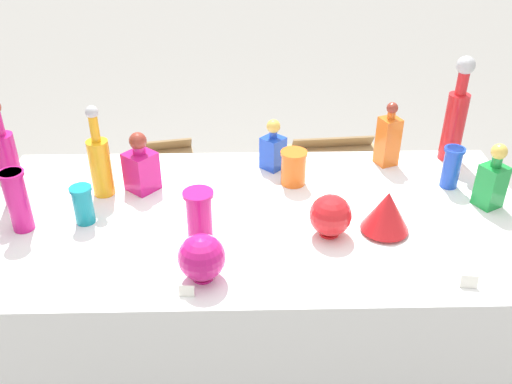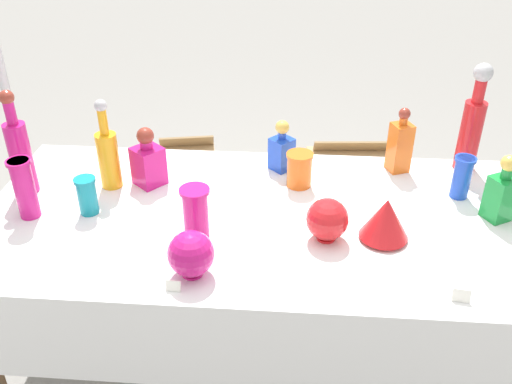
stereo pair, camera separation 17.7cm
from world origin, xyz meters
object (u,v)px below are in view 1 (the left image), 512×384
square_decanter_1 (492,180)px  square_decanter_2 (141,166)px  slender_vase_0 (83,203)px  fluted_vase_0 (387,211)px  tall_bottle_0 (8,163)px  round_bowl_1 (330,215)px  slender_vase_3 (17,199)px  cardboard_box_behind_left (166,185)px  tall_bottle_2 (100,162)px  tall_bottle_1 (456,115)px  round_bowl_0 (202,258)px  slender_vase_4 (452,166)px  cardboard_box_behind_right (333,185)px  slender_vase_2 (294,166)px  slender_vase_1 (199,214)px  square_decanter_3 (273,148)px  square_decanter_0 (388,138)px

square_decanter_1 → square_decanter_2: square_decanter_1 is taller
slender_vase_0 → fluted_vase_0: (1.08, -0.09, 0.01)m
tall_bottle_0 → round_bowl_1: tall_bottle_0 is taller
slender_vase_3 → cardboard_box_behind_left: size_ratio=0.51×
tall_bottle_2 → square_decanter_1: 1.49m
tall_bottle_1 → slender_vase_0: size_ratio=3.16×
round_bowl_0 → round_bowl_1: (0.44, 0.23, -0.00)m
slender_vase_4 → cardboard_box_behind_right: size_ratio=0.30×
fluted_vase_0 → slender_vase_2: bearing=130.9°
cardboard_box_behind_left → tall_bottle_0: bearing=-110.3°
tall_bottle_0 → round_bowl_0: bearing=-32.0°
tall_bottle_0 → square_decanter_2: 0.49m
tall_bottle_1 → slender_vase_1: bearing=-151.2°
cardboard_box_behind_right → fluted_vase_0: bearing=-91.4°
tall_bottle_1 → cardboard_box_behind_right: size_ratio=0.81×
tall_bottle_0 → slender_vase_2: tall_bottle_0 is taller
slender_vase_0 → slender_vase_2: 0.83m
tall_bottle_2 → square_decanter_1: (1.49, -0.12, -0.03)m
slender_vase_1 → fluted_vase_0: (0.65, 0.03, -0.02)m
slender_vase_2 → round_bowl_0: 0.68m
square_decanter_1 → round_bowl_0: (-1.07, -0.41, -0.03)m
square_decanter_1 → round_bowl_1: square_decanter_1 is taller
square_decanter_2 → round_bowl_0: size_ratio=1.56×
slender_vase_4 → cardboard_box_behind_left: bearing=142.5°
tall_bottle_0 → round_bowl_0: 0.88m
square_decanter_1 → square_decanter_2: (-1.34, 0.15, -0.01)m
square_decanter_2 → round_bowl_0: (0.27, -0.56, -0.02)m
tall_bottle_2 → slender_vase_1: tall_bottle_2 is taller
square_decanter_1 → tall_bottle_1: bearing=94.4°
square_decanter_3 → fluted_vase_0: 0.61m
cardboard_box_behind_left → slender_vase_4: bearing=-37.5°
tall_bottle_0 → fluted_vase_0: size_ratio=2.48×
tall_bottle_0 → square_decanter_0: bearing=10.9°
square_decanter_2 → square_decanter_0: bearing=10.6°
slender_vase_0 → square_decanter_1: bearing=3.0°
square_decanter_1 → cardboard_box_behind_left: bearing=140.9°
fluted_vase_0 → round_bowl_1: fluted_vase_0 is taller
tall_bottle_1 → round_bowl_0: 1.31m
round_bowl_0 → round_bowl_1: 0.49m
cardboard_box_behind_right → slender_vase_3: bearing=-137.3°
square_decanter_0 → square_decanter_1: (0.32, -0.34, -0.01)m
tall_bottle_0 → slender_vase_1: size_ratio=2.21×
tall_bottle_2 → round_bowl_1: (0.86, -0.30, -0.06)m
tall_bottle_1 → slender_vase_2: bearing=-163.9°
tall_bottle_1 → fluted_vase_0: size_ratio=2.69×
square_decanter_3 → square_decanter_2: bearing=-162.7°
square_decanter_1 → fluted_vase_0: bearing=-159.0°
square_decanter_2 → slender_vase_1: bearing=-54.1°
square_decanter_1 → slender_vase_3: 1.73m
tall_bottle_1 → tall_bottle_2: 1.48m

